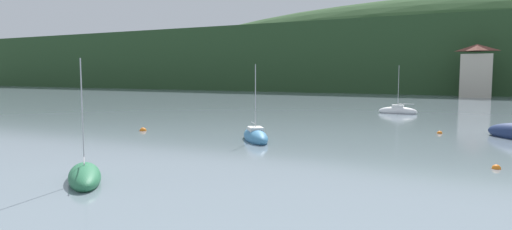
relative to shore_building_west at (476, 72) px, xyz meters
name	(u,v)px	position (x,y,z in m)	size (l,w,h in m)	color
wooded_hillside	(454,64)	(-6.94, 43.11, 2.35)	(352.00, 64.10, 45.47)	#264223
shore_building_west	(476,72)	(0.00, 0.00, 0.00)	(6.21, 4.23, 10.93)	#BCB29E
sailboat_mid_1	(255,136)	(-12.97, -73.02, -5.00)	(4.32, 4.78, 5.99)	teal
sailboat_mid_7	(85,176)	(-14.18, -87.72, -5.07)	(4.36, 4.06, 5.96)	#2D754C
sailboat_far_8	(398,111)	(-7.60, -45.16, -5.01)	(4.75, 1.59, 6.30)	white
mooring_buoy_near	(440,134)	(-1.21, -62.48, -5.31)	(0.44, 0.44, 0.44)	orange
mooring_buoy_mid	(143,131)	(-24.26, -72.57, -5.31)	(0.58, 0.58, 0.58)	orange
mooring_buoy_far	(496,169)	(2.73, -75.79, -5.31)	(0.45, 0.45, 0.45)	orange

